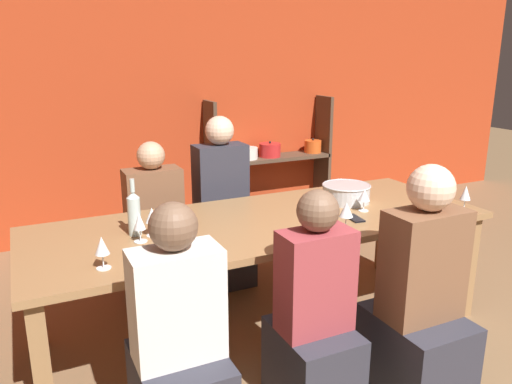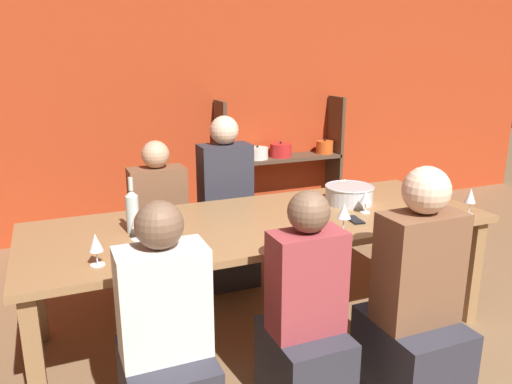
{
  "view_description": "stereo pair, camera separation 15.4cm",
  "coord_description": "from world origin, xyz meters",
  "px_view_note": "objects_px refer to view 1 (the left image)",
  "views": [
    {
      "loc": [
        -1.48,
        -0.97,
        1.72
      ],
      "look_at": [
        -0.19,
        1.72,
        0.9
      ],
      "focal_mm": 35.0,
      "sensor_mm": 36.0,
      "label": 1
    },
    {
      "loc": [
        -1.34,
        -1.03,
        1.72
      ],
      "look_at": [
        -0.19,
        1.72,
        0.9
      ],
      "focal_mm": 35.0,
      "sensor_mm": 36.0,
      "label": 2
    }
  ],
  "objects_px": {
    "shelf_unit": "(264,176)",
    "person_far_a": "(156,239)",
    "wine_glass_empty_a": "(364,196)",
    "person_near_a": "(180,369)",
    "wine_glass_white_c": "(346,211)",
    "cell_phone": "(354,218)",
    "wine_glass_white_a": "(466,194)",
    "person_near_b": "(314,331)",
    "wine_glass_red_a": "(152,216)",
    "person_far_b": "(221,222)",
    "wine_glass_white_d": "(140,223)",
    "wine_bottle_green": "(134,213)",
    "person_near_c": "(419,311)",
    "wine_glass_white_b": "(102,247)",
    "dining_table": "(263,231)",
    "mixing_bowl": "(346,192)"
  },
  "relations": [
    {
      "from": "wine_glass_white_c",
      "to": "person_far_b",
      "type": "distance_m",
      "value": 1.3
    },
    {
      "from": "person_far_a",
      "to": "wine_bottle_green",
      "type": "bearing_deg",
      "value": 68.85
    },
    {
      "from": "person_far_b",
      "to": "person_near_c",
      "type": "xyz_separation_m",
      "value": [
        0.42,
        -1.68,
        -0.03
      ]
    },
    {
      "from": "wine_glass_white_b",
      "to": "person_near_b",
      "type": "bearing_deg",
      "value": -26.21
    },
    {
      "from": "shelf_unit",
      "to": "wine_glass_empty_a",
      "type": "height_order",
      "value": "shelf_unit"
    },
    {
      "from": "wine_glass_white_c",
      "to": "person_far_a",
      "type": "relative_size",
      "value": 0.16
    },
    {
      "from": "wine_glass_white_d",
      "to": "person_near_b",
      "type": "relative_size",
      "value": 0.14
    },
    {
      "from": "wine_bottle_green",
      "to": "person_far_b",
      "type": "distance_m",
      "value": 1.16
    },
    {
      "from": "wine_glass_empty_a",
      "to": "person_near_a",
      "type": "height_order",
      "value": "person_near_a"
    },
    {
      "from": "dining_table",
      "to": "person_near_b",
      "type": "height_order",
      "value": "person_near_b"
    },
    {
      "from": "wine_bottle_green",
      "to": "wine_glass_empty_a",
      "type": "height_order",
      "value": "wine_bottle_green"
    },
    {
      "from": "wine_glass_white_c",
      "to": "person_near_c",
      "type": "relative_size",
      "value": 0.14
    },
    {
      "from": "wine_glass_white_a",
      "to": "wine_glass_white_d",
      "type": "distance_m",
      "value": 2.04
    },
    {
      "from": "wine_glass_red_a",
      "to": "person_near_a",
      "type": "xyz_separation_m",
      "value": [
        -0.11,
        -0.8,
        -0.43
      ]
    },
    {
      "from": "person_far_b",
      "to": "wine_glass_white_c",
      "type": "bearing_deg",
      "value": 102.99
    },
    {
      "from": "person_near_b",
      "to": "person_far_b",
      "type": "bearing_deg",
      "value": 84.77
    },
    {
      "from": "wine_glass_white_c",
      "to": "cell_phone",
      "type": "relative_size",
      "value": 1.12
    },
    {
      "from": "wine_glass_empty_a",
      "to": "person_far_a",
      "type": "distance_m",
      "value": 1.55
    },
    {
      "from": "wine_glass_white_a",
      "to": "wine_glass_white_c",
      "type": "xyz_separation_m",
      "value": [
        -0.92,
        0.0,
        0.01
      ]
    },
    {
      "from": "wine_glass_white_a",
      "to": "person_near_a",
      "type": "bearing_deg",
      "value": -169.34
    },
    {
      "from": "wine_glass_white_b",
      "to": "cell_phone",
      "type": "xyz_separation_m",
      "value": [
        1.51,
        0.09,
        -0.1
      ]
    },
    {
      "from": "wine_glass_empty_a",
      "to": "wine_glass_red_a",
      "type": "relative_size",
      "value": 0.88
    },
    {
      "from": "dining_table",
      "to": "wine_glass_white_a",
      "type": "xyz_separation_m",
      "value": [
        1.24,
        -0.41,
        0.19
      ]
    },
    {
      "from": "person_near_a",
      "to": "person_near_c",
      "type": "distance_m",
      "value": 1.25
    },
    {
      "from": "wine_bottle_green",
      "to": "wine_glass_white_d",
      "type": "distance_m",
      "value": 0.12
    },
    {
      "from": "person_far_b",
      "to": "person_near_c",
      "type": "relative_size",
      "value": 1.06
    },
    {
      "from": "wine_glass_white_b",
      "to": "person_near_c",
      "type": "relative_size",
      "value": 0.13
    },
    {
      "from": "wine_glass_white_a",
      "to": "person_near_a",
      "type": "xyz_separation_m",
      "value": [
        -2.03,
        -0.38,
        -0.43
      ]
    },
    {
      "from": "mixing_bowl",
      "to": "shelf_unit",
      "type": "bearing_deg",
      "value": 80.04
    },
    {
      "from": "wine_glass_red_a",
      "to": "person_near_b",
      "type": "xyz_separation_m",
      "value": [
        0.58,
        -0.78,
        -0.44
      ]
    },
    {
      "from": "cell_phone",
      "to": "wine_glass_empty_a",
      "type": "bearing_deg",
      "value": 35.84
    },
    {
      "from": "person_far_b",
      "to": "mixing_bowl",
      "type": "bearing_deg",
      "value": 132.38
    },
    {
      "from": "wine_glass_white_c",
      "to": "person_near_a",
      "type": "xyz_separation_m",
      "value": [
        -1.11,
        -0.38,
        -0.44
      ]
    },
    {
      "from": "person_near_b",
      "to": "wine_glass_red_a",
      "type": "bearing_deg",
      "value": 126.57
    },
    {
      "from": "wine_glass_white_a",
      "to": "person_near_b",
      "type": "xyz_separation_m",
      "value": [
        -1.35,
        -0.36,
        -0.44
      ]
    },
    {
      "from": "dining_table",
      "to": "wine_glass_white_c",
      "type": "relative_size",
      "value": 15.83
    },
    {
      "from": "person_far_a",
      "to": "wine_glass_empty_a",
      "type": "bearing_deg",
      "value": 139.53
    },
    {
      "from": "wine_glass_white_d",
      "to": "wine_glass_red_a",
      "type": "relative_size",
      "value": 1.0
    },
    {
      "from": "person_far_a",
      "to": "person_near_c",
      "type": "xyz_separation_m",
      "value": [
        0.93,
        -1.71,
        0.04
      ]
    },
    {
      "from": "cell_phone",
      "to": "person_near_c",
      "type": "relative_size",
      "value": 0.13
    },
    {
      "from": "person_near_a",
      "to": "wine_glass_white_b",
      "type": "bearing_deg",
      "value": 114.44
    },
    {
      "from": "wine_glass_white_b",
      "to": "wine_glass_red_a",
      "type": "height_order",
      "value": "wine_glass_red_a"
    },
    {
      "from": "person_near_a",
      "to": "cell_phone",
      "type": "bearing_deg",
      "value": 23.16
    },
    {
      "from": "person_far_a",
      "to": "person_near_b",
      "type": "distance_m",
      "value": 1.64
    },
    {
      "from": "wine_bottle_green",
      "to": "wine_glass_white_a",
      "type": "relative_size",
      "value": 1.92
    },
    {
      "from": "person_near_a",
      "to": "wine_glass_red_a",
      "type": "bearing_deg",
      "value": 82.29
    },
    {
      "from": "shelf_unit",
      "to": "person_far_a",
      "type": "xyz_separation_m",
      "value": [
        -1.49,
        -1.17,
        -0.06
      ]
    },
    {
      "from": "person_near_a",
      "to": "person_far_a",
      "type": "bearing_deg",
      "value": 78.88
    },
    {
      "from": "mixing_bowl",
      "to": "person_near_b",
      "type": "relative_size",
      "value": 0.29
    },
    {
      "from": "wine_glass_white_a",
      "to": "wine_glass_white_d",
      "type": "height_order",
      "value": "wine_glass_white_a"
    }
  ]
}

